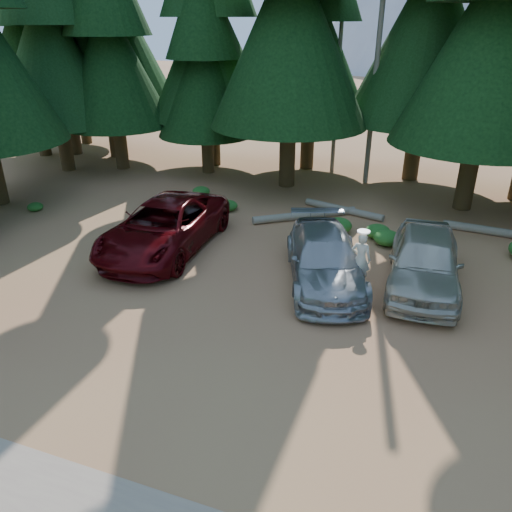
{
  "coord_description": "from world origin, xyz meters",
  "views": [
    {
      "loc": [
        3.82,
        -9.85,
        7.39
      ],
      "look_at": [
        -0.54,
        2.22,
        1.25
      ],
      "focal_mm": 35.0,
      "sensor_mm": 36.0,
      "label": 1
    }
  ],
  "objects_px": {
    "silver_minivan_right": "(425,260)",
    "log_left": "(305,215)",
    "frisbee_player": "(361,259)",
    "log_mid": "(344,210)",
    "red_pickup": "(164,227)",
    "silver_minivan_center": "(325,259)"
  },
  "relations": [
    {
      "from": "silver_minivan_center",
      "to": "silver_minivan_right",
      "type": "bearing_deg",
      "value": -5.57
    },
    {
      "from": "frisbee_player",
      "to": "log_mid",
      "type": "height_order",
      "value": "frisbee_player"
    },
    {
      "from": "red_pickup",
      "to": "frisbee_player",
      "type": "relative_size",
      "value": 3.75
    },
    {
      "from": "silver_minivan_center",
      "to": "log_mid",
      "type": "relative_size",
      "value": 1.49
    },
    {
      "from": "silver_minivan_right",
      "to": "log_mid",
      "type": "height_order",
      "value": "silver_minivan_right"
    },
    {
      "from": "silver_minivan_right",
      "to": "log_left",
      "type": "height_order",
      "value": "silver_minivan_right"
    },
    {
      "from": "log_mid",
      "to": "log_left",
      "type": "bearing_deg",
      "value": -121.9
    },
    {
      "from": "frisbee_player",
      "to": "silver_minivan_right",
      "type": "bearing_deg",
      "value": -137.31
    },
    {
      "from": "silver_minivan_right",
      "to": "frisbee_player",
      "type": "relative_size",
      "value": 3.1
    },
    {
      "from": "log_mid",
      "to": "silver_minivan_center",
      "type": "bearing_deg",
      "value": -68.66
    },
    {
      "from": "frisbee_player",
      "to": "log_mid",
      "type": "bearing_deg",
      "value": -66.5
    },
    {
      "from": "log_mid",
      "to": "red_pickup",
      "type": "bearing_deg",
      "value": -116.15
    },
    {
      "from": "red_pickup",
      "to": "silver_minivan_center",
      "type": "distance_m",
      "value": 5.79
    },
    {
      "from": "red_pickup",
      "to": "log_left",
      "type": "xyz_separation_m",
      "value": [
        3.85,
        4.52,
        -0.7
      ]
    },
    {
      "from": "silver_minivan_right",
      "to": "log_left",
      "type": "bearing_deg",
      "value": 136.03
    },
    {
      "from": "red_pickup",
      "to": "silver_minivan_right",
      "type": "bearing_deg",
      "value": -0.58
    },
    {
      "from": "silver_minivan_center",
      "to": "log_mid",
      "type": "height_order",
      "value": "silver_minivan_center"
    },
    {
      "from": "red_pickup",
      "to": "frisbee_player",
      "type": "bearing_deg",
      "value": -9.65
    },
    {
      "from": "silver_minivan_center",
      "to": "log_mid",
      "type": "xyz_separation_m",
      "value": [
        -0.57,
        6.18,
        -0.62
      ]
    },
    {
      "from": "frisbee_player",
      "to": "log_mid",
      "type": "xyz_separation_m",
      "value": [
        -1.69,
        6.62,
        -1.02
      ]
    },
    {
      "from": "silver_minivan_right",
      "to": "log_left",
      "type": "distance_m",
      "value": 6.44
    },
    {
      "from": "silver_minivan_right",
      "to": "log_mid",
      "type": "xyz_separation_m",
      "value": [
        -3.42,
        5.47,
        -0.72
      ]
    }
  ]
}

